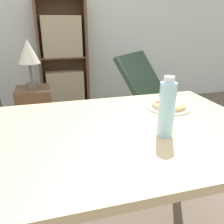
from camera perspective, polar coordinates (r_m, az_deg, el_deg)
The scene contains 8 objects.
wall_back at distance 3.58m, azimuth -11.65°, elevation 21.80°, with size 8.00×0.05×2.60m.
dining_table at distance 1.11m, azimuth 0.72°, elevation -8.53°, with size 1.35×0.91×0.78m.
pizza_on_plate at distance 1.35m, azimuth 13.49°, elevation 1.50°, with size 0.24×0.24×0.04m.
drink_bottle at distance 0.99m, azimuth 13.03°, elevation 0.80°, with size 0.07×0.07×0.25m.
lounge_chair_far at distance 2.85m, azimuth 10.00°, elevation 1.36°, with size 0.95×1.01×0.88m.
bookshelf at distance 3.45m, azimuth -11.57°, elevation 11.74°, with size 0.67×0.26×1.52m.
side_table at distance 2.61m, azimuth -17.80°, elevation -0.89°, with size 0.34×0.34×0.60m.
table_lamp at distance 2.45m, azimuth -19.48°, elevation 13.06°, with size 0.21×0.21×0.48m.
Camera 1 is at (-0.30, -0.94, 1.23)m, focal length 38.00 mm.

